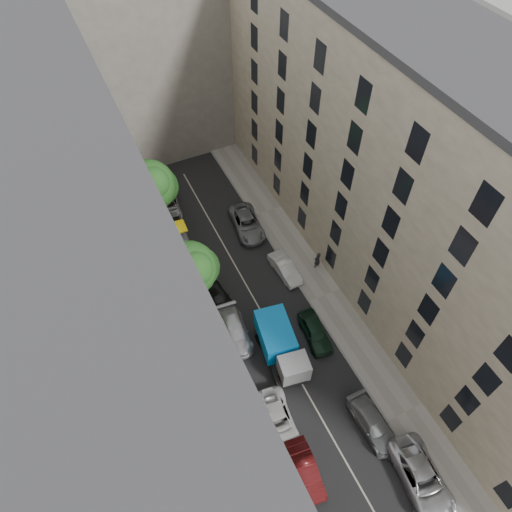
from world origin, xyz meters
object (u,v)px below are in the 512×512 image
tree_mid (191,270)px  tree_far (151,187)px  car_left_4 (217,296)px  car_right_1 (373,424)px  car_left_1 (305,470)px  tarp_truck (280,345)px  car_left_5 (178,236)px  car_right_0 (422,478)px  lamp_post (222,344)px  pedestrian (317,260)px  car_left_3 (235,331)px  car_right_3 (285,268)px  car_right_2 (315,332)px  car_right_4 (247,223)px  car_left_6 (167,205)px  car_left_2 (277,420)px

tree_mid → tree_far: bearing=90.0°
car_left_4 → car_right_1: size_ratio=0.94×
car_left_1 → tree_mid: size_ratio=0.59×
tree_far → tarp_truck: bearing=-76.4°
car_left_5 → car_right_0: bearing=-71.8°
car_left_1 → lamp_post: size_ratio=0.62×
car_right_1 → pedestrian: size_ratio=2.46×
car_left_3 → car_left_1: bearing=-84.4°
tarp_truck → pedestrian: tarp_truck is taller
car_right_3 → car_left_5: bearing=130.4°
car_right_2 → pedestrian: pedestrian is taller
car_right_0 → tarp_truck: bearing=115.5°
car_right_2 → lamp_post: lamp_post is taller
lamp_post → tree_far: bearing=89.3°
car_left_4 → car_right_4: 8.50m
car_left_6 → car_right_0: size_ratio=0.96×
car_left_2 → car_right_0: (6.56, -7.20, 0.11)m
tarp_truck → car_right_0: bearing=-62.2°
car_right_3 → lamp_post: size_ratio=0.60×
car_left_2 → car_left_4: car_left_4 is taller
tarp_truck → car_right_3: 7.88m
car_left_5 → car_left_6: car_left_5 is taller
car_left_2 → car_left_6: 23.12m
car_right_4 → car_right_2: bearing=-83.1°
car_right_1 → pedestrian: bearing=73.9°
car_left_6 → tree_far: (-1.32, -1.42, 4.00)m
pedestrian → tree_far: bearing=-60.9°
car_left_3 → car_right_4: 11.46m
lamp_post → pedestrian: bearing=26.6°
car_left_3 → tree_mid: bearing=118.4°
car_left_2 → tree_far: tree_far is taller
car_right_2 → car_right_3: size_ratio=1.04×
car_left_3 → tree_mid: size_ratio=0.69×
car_right_3 → car_right_0: bearing=-93.8°
car_right_2 → tree_mid: 10.71m
car_left_2 → car_left_1: bearing=-79.7°
car_right_0 → pedestrian: (2.80, 17.95, 0.30)m
car_right_1 → car_right_4: 20.60m
car_left_2 → car_left_5: (-0.64, 18.80, 0.10)m
pedestrian → car_right_2: bearing=42.8°
car_left_1 → tree_mid: 15.83m
tree_mid → pedestrian: (10.90, -0.89, -3.55)m
car_left_2 → car_right_2: bearing=47.9°
car_left_2 → tree_mid: size_ratio=0.68×
car_left_5 → tree_far: 5.00m
car_left_1 → car_right_1: car_left_1 is taller
car_right_3 → pedestrian: bearing=-16.8°
car_left_6 → tree_mid: tree_mid is taller
car_right_1 → car_right_4: (0.00, 20.60, 0.08)m
car_left_2 → tree_mid: bearing=105.3°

